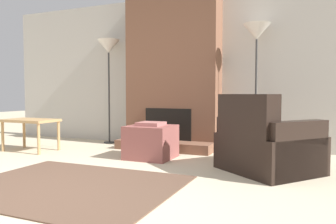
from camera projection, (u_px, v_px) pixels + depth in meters
ground_plane at (31, 202)px, 2.72m from camera, size 24.00×24.00×0.00m
wall_back at (178, 71)px, 5.74m from camera, size 7.16×0.06×2.60m
fireplace at (172, 74)px, 5.51m from camera, size 1.59×0.80×2.60m
ottoman at (151, 141)px, 4.58m from camera, size 0.62×0.60×0.51m
armchair at (264, 147)px, 3.76m from camera, size 1.30×1.28×0.90m
side_table at (31, 123)px, 5.16m from camera, size 0.82×0.50×0.50m
floor_lamp_left at (109, 50)px, 5.94m from camera, size 0.41×0.41×1.88m
floor_lamp_right at (257, 36)px, 4.91m from camera, size 0.41×0.41×1.95m
area_rug at (70, 186)px, 3.20m from camera, size 2.08×1.63×0.01m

